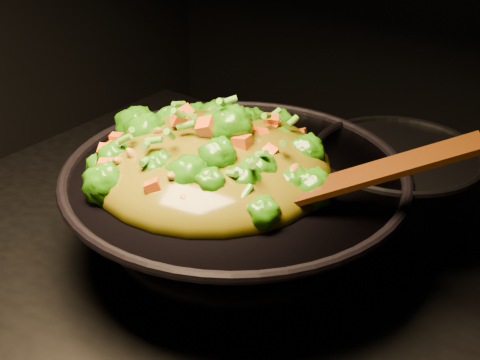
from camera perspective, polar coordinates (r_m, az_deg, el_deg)
The scene contains 4 objects.
wok at distance 0.89m, azimuth -0.40°, elevation -2.83°, with size 0.43×0.43×0.12m, color black, non-canonical shape.
stir_fry at distance 0.83m, azimuth -2.46°, elevation 3.83°, with size 0.31×0.31×0.11m, color #226707, non-canonical shape.
spatula at distance 0.76m, azimuth 10.12°, elevation 0.23°, with size 0.27×0.04×0.01m, color #3B1C09.
back_pot at distance 0.96m, azimuth 12.98°, elevation -0.85°, with size 0.22×0.22×0.13m, color black.
Camera 1 is at (0.35, -0.50, 1.44)m, focal length 50.00 mm.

